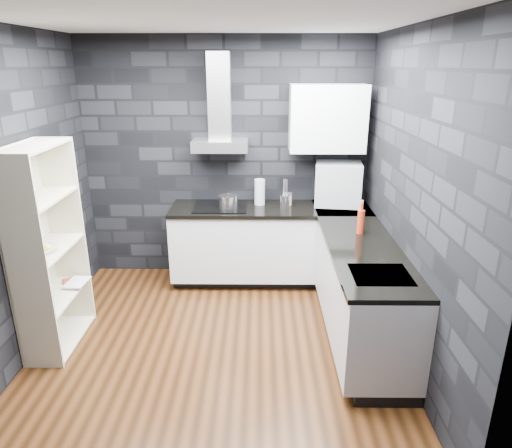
{
  "coord_description": "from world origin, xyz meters",
  "views": [
    {
      "loc": [
        0.39,
        -3.52,
        2.4
      ],
      "look_at": [
        0.35,
        0.45,
        1.0
      ],
      "focal_mm": 32.0,
      "sensor_mm": 36.0,
      "label": 1
    }
  ],
  "objects_px": {
    "storage_jar": "(287,200)",
    "bookshelf": "(48,250)",
    "red_bottle": "(361,222)",
    "fruit_bowl": "(44,249)",
    "pot": "(228,202)",
    "glass_vase": "(260,192)",
    "appliance_garage": "(338,185)",
    "utensil_crock": "(285,201)"
  },
  "relations": [
    {
      "from": "red_bottle",
      "to": "pot",
      "type": "bearing_deg",
      "value": 149.16
    },
    {
      "from": "appliance_garage",
      "to": "red_bottle",
      "type": "height_order",
      "value": "appliance_garage"
    },
    {
      "from": "bookshelf",
      "to": "fruit_bowl",
      "type": "height_order",
      "value": "bookshelf"
    },
    {
      "from": "storage_jar",
      "to": "appliance_garage",
      "type": "relative_size",
      "value": 0.24
    },
    {
      "from": "glass_vase",
      "to": "appliance_garage",
      "type": "bearing_deg",
      "value": 0.98
    },
    {
      "from": "appliance_garage",
      "to": "bookshelf",
      "type": "xyz_separation_m",
      "value": [
        -2.67,
        -1.37,
        -0.22
      ]
    },
    {
      "from": "pot",
      "to": "utensil_crock",
      "type": "height_order",
      "value": "utensil_crock"
    },
    {
      "from": "red_bottle",
      "to": "fruit_bowl",
      "type": "height_order",
      "value": "red_bottle"
    },
    {
      "from": "storage_jar",
      "to": "utensil_crock",
      "type": "relative_size",
      "value": 0.9
    },
    {
      "from": "appliance_garage",
      "to": "bookshelf",
      "type": "bearing_deg",
      "value": -145.72
    },
    {
      "from": "glass_vase",
      "to": "storage_jar",
      "type": "bearing_deg",
      "value": -3.31
    },
    {
      "from": "glass_vase",
      "to": "utensil_crock",
      "type": "distance_m",
      "value": 0.31
    },
    {
      "from": "appliance_garage",
      "to": "bookshelf",
      "type": "height_order",
      "value": "bookshelf"
    },
    {
      "from": "red_bottle",
      "to": "bookshelf",
      "type": "xyz_separation_m",
      "value": [
        -2.74,
        -0.43,
        -0.11
      ]
    },
    {
      "from": "storage_jar",
      "to": "bookshelf",
      "type": "relative_size",
      "value": 0.07
    },
    {
      "from": "glass_vase",
      "to": "fruit_bowl",
      "type": "bearing_deg",
      "value": -141.59
    },
    {
      "from": "red_bottle",
      "to": "fruit_bowl",
      "type": "relative_size",
      "value": 0.97
    },
    {
      "from": "glass_vase",
      "to": "storage_jar",
      "type": "distance_m",
      "value": 0.32
    },
    {
      "from": "utensil_crock",
      "to": "fruit_bowl",
      "type": "bearing_deg",
      "value": -147.54
    },
    {
      "from": "bookshelf",
      "to": "glass_vase",
      "type": "bearing_deg",
      "value": 33.49
    },
    {
      "from": "glass_vase",
      "to": "bookshelf",
      "type": "xyz_separation_m",
      "value": [
        -1.8,
        -1.35,
        -0.14
      ]
    },
    {
      "from": "pot",
      "to": "appliance_garage",
      "type": "distance_m",
      "value": 1.23
    },
    {
      "from": "storage_jar",
      "to": "fruit_bowl",
      "type": "xyz_separation_m",
      "value": [
        -2.11,
        -1.41,
        -0.02
      ]
    },
    {
      "from": "pot",
      "to": "glass_vase",
      "type": "bearing_deg",
      "value": 23.84
    },
    {
      "from": "red_bottle",
      "to": "appliance_garage",
      "type": "bearing_deg",
      "value": 94.41
    },
    {
      "from": "glass_vase",
      "to": "fruit_bowl",
      "type": "distance_m",
      "value": 2.3
    },
    {
      "from": "pot",
      "to": "appliance_garage",
      "type": "height_order",
      "value": "appliance_garage"
    },
    {
      "from": "pot",
      "to": "red_bottle",
      "type": "xyz_separation_m",
      "value": [
        1.29,
        -0.77,
        0.04
      ]
    },
    {
      "from": "utensil_crock",
      "to": "red_bottle",
      "type": "xyz_separation_m",
      "value": [
        0.67,
        -0.81,
        0.05
      ]
    },
    {
      "from": "utensil_crock",
      "to": "red_bottle",
      "type": "relative_size",
      "value": 0.59
    },
    {
      "from": "glass_vase",
      "to": "bookshelf",
      "type": "height_order",
      "value": "bookshelf"
    },
    {
      "from": "pot",
      "to": "glass_vase",
      "type": "distance_m",
      "value": 0.38
    },
    {
      "from": "pot",
      "to": "appliance_garage",
      "type": "xyz_separation_m",
      "value": [
        1.21,
        0.17,
        0.15
      ]
    },
    {
      "from": "utensil_crock",
      "to": "pot",
      "type": "bearing_deg",
      "value": -175.83
    },
    {
      "from": "red_bottle",
      "to": "fruit_bowl",
      "type": "distance_m",
      "value": 2.79
    },
    {
      "from": "storage_jar",
      "to": "fruit_bowl",
      "type": "height_order",
      "value": "storage_jar"
    },
    {
      "from": "glass_vase",
      "to": "fruit_bowl",
      "type": "height_order",
      "value": "glass_vase"
    },
    {
      "from": "appliance_garage",
      "to": "fruit_bowl",
      "type": "relative_size",
      "value": 2.14
    },
    {
      "from": "pot",
      "to": "appliance_garage",
      "type": "bearing_deg",
      "value": 7.83
    },
    {
      "from": "glass_vase",
      "to": "pot",
      "type": "bearing_deg",
      "value": -156.16
    },
    {
      "from": "pot",
      "to": "bookshelf",
      "type": "distance_m",
      "value": 1.89
    },
    {
      "from": "glass_vase",
      "to": "red_bottle",
      "type": "bearing_deg",
      "value": -44.32
    }
  ]
}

